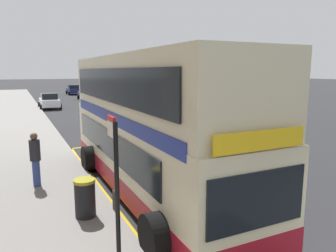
{
  "coord_description": "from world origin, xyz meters",
  "views": [
    {
      "loc": [
        -6.3,
        -2.17,
        3.93
      ],
      "look_at": [
        -1.58,
        7.66,
        2.04
      ],
      "focal_mm": 34.13,
      "sensor_mm": 36.0,
      "label": 1
    }
  ],
  "objects_px": {
    "bus_stop_sign": "(116,182)",
    "parked_car_navy_distant": "(87,94)",
    "double_decker_bus": "(149,129)",
    "litter_bin": "(85,198)",
    "parked_car_navy_behind": "(73,90)",
    "pedestrian_waiting_near_sign": "(35,157)",
    "parked_car_white_ahead": "(49,101)"
  },
  "relations": [
    {
      "from": "double_decker_bus",
      "to": "parked_car_navy_behind",
      "type": "height_order",
      "value": "double_decker_bus"
    },
    {
      "from": "bus_stop_sign",
      "to": "litter_bin",
      "type": "distance_m",
      "value": 2.71
    },
    {
      "from": "parked_car_navy_behind",
      "to": "pedestrian_waiting_near_sign",
      "type": "relative_size",
      "value": 2.33
    },
    {
      "from": "bus_stop_sign",
      "to": "parked_car_navy_distant",
      "type": "height_order",
      "value": "bus_stop_sign"
    },
    {
      "from": "parked_car_navy_distant",
      "to": "double_decker_bus",
      "type": "bearing_deg",
      "value": 84.08
    },
    {
      "from": "parked_car_white_ahead",
      "to": "litter_bin",
      "type": "height_order",
      "value": "parked_car_white_ahead"
    },
    {
      "from": "pedestrian_waiting_near_sign",
      "to": "parked_car_navy_distant",
      "type": "bearing_deg",
      "value": 75.76
    },
    {
      "from": "bus_stop_sign",
      "to": "parked_car_navy_behind",
      "type": "distance_m",
      "value": 49.89
    },
    {
      "from": "double_decker_bus",
      "to": "parked_car_white_ahead",
      "type": "distance_m",
      "value": 26.04
    },
    {
      "from": "bus_stop_sign",
      "to": "pedestrian_waiting_near_sign",
      "type": "xyz_separation_m",
      "value": [
        -1.15,
        5.42,
        -0.72
      ]
    },
    {
      "from": "parked_car_navy_behind",
      "to": "parked_car_navy_distant",
      "type": "bearing_deg",
      "value": -87.44
    },
    {
      "from": "double_decker_bus",
      "to": "bus_stop_sign",
      "type": "height_order",
      "value": "double_decker_bus"
    },
    {
      "from": "parked_car_white_ahead",
      "to": "litter_bin",
      "type": "distance_m",
      "value": 27.47
    },
    {
      "from": "double_decker_bus",
      "to": "parked_car_white_ahead",
      "type": "xyz_separation_m",
      "value": [
        -0.63,
        26.0,
        -1.26
      ]
    },
    {
      "from": "pedestrian_waiting_near_sign",
      "to": "parked_car_navy_behind",
      "type": "bearing_deg",
      "value": 79.16
    },
    {
      "from": "double_decker_bus",
      "to": "parked_car_navy_distant",
      "type": "distance_m",
      "value": 35.3
    },
    {
      "from": "double_decker_bus",
      "to": "bus_stop_sign",
      "type": "bearing_deg",
      "value": -120.32
    },
    {
      "from": "parked_car_white_ahead",
      "to": "litter_bin",
      "type": "xyz_separation_m",
      "value": [
        -1.75,
        -27.41,
        -0.15
      ]
    },
    {
      "from": "parked_car_white_ahead",
      "to": "bus_stop_sign",
      "type": "bearing_deg",
      "value": -94.53
    },
    {
      "from": "bus_stop_sign",
      "to": "parked_car_navy_behind",
      "type": "height_order",
      "value": "bus_stop_sign"
    },
    {
      "from": "parked_car_white_ahead",
      "to": "pedestrian_waiting_near_sign",
      "type": "relative_size",
      "value": 2.33
    },
    {
      "from": "bus_stop_sign",
      "to": "pedestrian_waiting_near_sign",
      "type": "distance_m",
      "value": 5.58
    },
    {
      "from": "pedestrian_waiting_near_sign",
      "to": "litter_bin",
      "type": "distance_m",
      "value": 3.19
    },
    {
      "from": "parked_car_white_ahead",
      "to": "parked_car_navy_distant",
      "type": "bearing_deg",
      "value": 55.93
    },
    {
      "from": "bus_stop_sign",
      "to": "parked_car_navy_distant",
      "type": "bearing_deg",
      "value": 79.31
    },
    {
      "from": "double_decker_bus",
      "to": "bus_stop_sign",
      "type": "xyz_separation_m",
      "value": [
        -2.24,
        -3.83,
        -0.22
      ]
    },
    {
      "from": "parked_car_navy_behind",
      "to": "pedestrian_waiting_near_sign",
      "type": "height_order",
      "value": "pedestrian_waiting_near_sign"
    },
    {
      "from": "double_decker_bus",
      "to": "litter_bin",
      "type": "relative_size",
      "value": 10.35
    },
    {
      "from": "bus_stop_sign",
      "to": "parked_car_navy_distant",
      "type": "relative_size",
      "value": 0.7
    },
    {
      "from": "litter_bin",
      "to": "parked_car_navy_distant",
      "type": "bearing_deg",
      "value": 78.4
    },
    {
      "from": "double_decker_bus",
      "to": "parked_car_navy_distant",
      "type": "bearing_deg",
      "value": 81.74
    },
    {
      "from": "parked_car_navy_distant",
      "to": "parked_car_white_ahead",
      "type": "xyz_separation_m",
      "value": [
        -5.7,
        -8.91,
        0.0
      ]
    }
  ]
}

